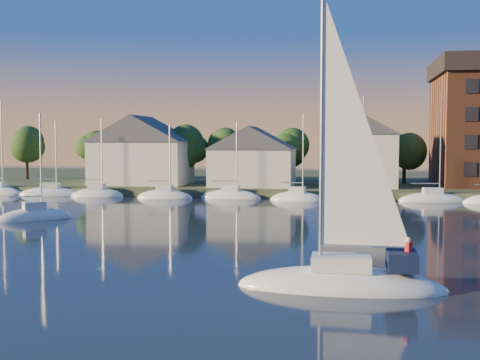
% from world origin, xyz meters
% --- Properties ---
extents(ground, '(260.00, 260.00, 0.00)m').
position_xyz_m(ground, '(0.00, 0.00, 0.00)').
color(ground, black).
rests_on(ground, ground).
extents(shoreline_land, '(160.00, 50.00, 2.00)m').
position_xyz_m(shoreline_land, '(0.00, 75.00, 0.00)').
color(shoreline_land, '#343E24').
rests_on(shoreline_land, ground).
extents(wooden_dock, '(120.00, 3.00, 1.00)m').
position_xyz_m(wooden_dock, '(0.00, 52.00, 0.00)').
color(wooden_dock, brown).
rests_on(wooden_dock, ground).
extents(clubhouse_west, '(13.65, 9.45, 9.64)m').
position_xyz_m(clubhouse_west, '(-22.00, 58.00, 5.93)').
color(clubhouse_west, beige).
rests_on(clubhouse_west, shoreline_land).
extents(clubhouse_centre, '(11.55, 8.40, 8.08)m').
position_xyz_m(clubhouse_centre, '(-6.00, 57.00, 5.13)').
color(clubhouse_centre, beige).
rests_on(clubhouse_centre, shoreline_land).
extents(clubhouse_east, '(10.50, 8.40, 9.80)m').
position_xyz_m(clubhouse_east, '(8.00, 59.00, 6.00)').
color(clubhouse_east, beige).
rests_on(clubhouse_east, shoreline_land).
extents(tree_line, '(93.40, 5.40, 8.90)m').
position_xyz_m(tree_line, '(2.00, 63.00, 7.18)').
color(tree_line, '#342518').
rests_on(tree_line, shoreline_land).
extents(moored_fleet, '(87.50, 2.40, 12.05)m').
position_xyz_m(moored_fleet, '(0.00, 49.00, 0.10)').
color(moored_fleet, white).
rests_on(moored_fleet, ground).
extents(hero_sailboat, '(10.29, 3.37, 15.74)m').
position_xyz_m(hero_sailboat, '(6.41, 6.32, 0.64)').
color(hero_sailboat, white).
rests_on(hero_sailboat, ground).
extents(drifting_sailboat_left, '(6.56, 6.25, 10.82)m').
position_xyz_m(drifting_sailboat_left, '(-21.51, 27.18, 0.10)').
color(drifting_sailboat_left, white).
rests_on(drifting_sailboat_left, ground).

